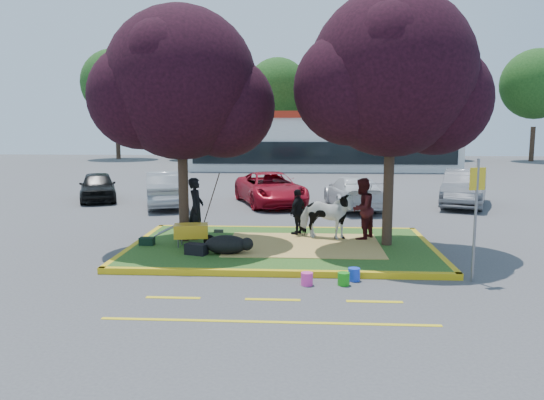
# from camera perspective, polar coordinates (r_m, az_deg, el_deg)

# --- Properties ---
(ground) EXTENTS (90.00, 90.00, 0.00)m
(ground) POSITION_cam_1_polar(r_m,az_deg,el_deg) (14.70, 1.03, -5.40)
(ground) COLOR #424244
(ground) RESTS_ON ground
(median_island) EXTENTS (8.00, 5.00, 0.15)m
(median_island) POSITION_cam_1_polar(r_m,az_deg,el_deg) (14.68, 1.03, -5.11)
(median_island) COLOR #214C17
(median_island) RESTS_ON ground
(curb_near) EXTENTS (8.30, 0.16, 0.15)m
(curb_near) POSITION_cam_1_polar(r_m,az_deg,el_deg) (12.19, 0.52, -7.89)
(curb_near) COLOR gold
(curb_near) RESTS_ON ground
(curb_far) EXTENTS (8.30, 0.16, 0.15)m
(curb_far) POSITION_cam_1_polar(r_m,az_deg,el_deg) (17.20, 1.39, -3.15)
(curb_far) COLOR gold
(curb_far) RESTS_ON ground
(curb_left) EXTENTS (0.16, 5.30, 0.15)m
(curb_left) POSITION_cam_1_polar(r_m,az_deg,el_deg) (15.40, -14.37, -4.75)
(curb_left) COLOR gold
(curb_left) RESTS_ON ground
(curb_right) EXTENTS (0.16, 5.30, 0.15)m
(curb_right) POSITION_cam_1_polar(r_m,az_deg,el_deg) (15.08, 16.78, -5.11)
(curb_right) COLOR gold
(curb_right) RESTS_ON ground
(straw_bedding) EXTENTS (4.20, 3.00, 0.01)m
(straw_bedding) POSITION_cam_1_polar(r_m,az_deg,el_deg) (14.65, 3.39, -4.83)
(straw_bedding) COLOR tan
(straw_bedding) RESTS_ON median_island
(tree_purple_left) EXTENTS (5.06, 4.20, 6.51)m
(tree_purple_left) POSITION_cam_1_polar(r_m,az_deg,el_deg) (15.07, -9.70, 11.52)
(tree_purple_left) COLOR black
(tree_purple_left) RESTS_ON median_island
(tree_purple_right) EXTENTS (5.30, 4.40, 6.82)m
(tree_purple_right) POSITION_cam_1_polar(r_m,az_deg,el_deg) (14.69, 12.84, 12.31)
(tree_purple_right) COLOR black
(tree_purple_right) RESTS_ON median_island
(fire_lane_stripe_a) EXTENTS (1.10, 0.12, 0.01)m
(fire_lane_stripe_a) POSITION_cam_1_polar(r_m,az_deg,el_deg) (10.96, -10.59, -10.29)
(fire_lane_stripe_a) COLOR yellow
(fire_lane_stripe_a) RESTS_ON ground
(fire_lane_stripe_b) EXTENTS (1.10, 0.12, 0.01)m
(fire_lane_stripe_b) POSITION_cam_1_polar(r_m,az_deg,el_deg) (10.67, 0.07, -10.67)
(fire_lane_stripe_b) COLOR yellow
(fire_lane_stripe_b) RESTS_ON ground
(fire_lane_stripe_c) EXTENTS (1.10, 0.12, 0.01)m
(fire_lane_stripe_c) POSITION_cam_1_polar(r_m,az_deg,el_deg) (10.75, 10.97, -10.68)
(fire_lane_stripe_c) COLOR yellow
(fire_lane_stripe_c) RESTS_ON ground
(fire_lane_long) EXTENTS (6.00, 0.10, 0.01)m
(fire_lane_long) POSITION_cam_1_polar(r_m,az_deg,el_deg) (9.54, -0.36, -12.99)
(fire_lane_long) COLOR yellow
(fire_lane_long) RESTS_ON ground
(retail_building) EXTENTS (20.40, 8.40, 4.40)m
(retail_building) POSITION_cam_1_polar(r_m,az_deg,el_deg) (42.30, 5.36, 6.50)
(retail_building) COLOR silver
(retail_building) RESTS_ON ground
(treeline) EXTENTS (46.58, 7.80, 14.63)m
(treeline) POSITION_cam_1_polar(r_m,az_deg,el_deg) (52.07, 4.22, 12.85)
(treeline) COLOR black
(treeline) RESTS_ON ground
(cow) EXTENTS (1.77, 1.16, 1.37)m
(cow) POSITION_cam_1_polar(r_m,az_deg,el_deg) (15.30, 5.81, -1.70)
(cow) COLOR white
(cow) RESTS_ON median_island
(calf) EXTENTS (1.25, 0.94, 0.48)m
(calf) POSITION_cam_1_polar(r_m,az_deg,el_deg) (13.66, -4.95, -4.80)
(calf) COLOR black
(calf) RESTS_ON median_island
(handler) EXTENTS (0.45, 0.66, 1.77)m
(handler) POSITION_cam_1_polar(r_m,az_deg,el_deg) (15.48, -8.16, -0.88)
(handler) COLOR black
(handler) RESTS_ON median_island
(visitor_a) EXTENTS (1.03, 1.09, 1.77)m
(visitor_a) POSITION_cam_1_polar(r_m,az_deg,el_deg) (15.45, 9.65, -0.93)
(visitor_a) COLOR #411214
(visitor_a) RESTS_ON median_island
(visitor_b) EXTENTS (0.69, 0.87, 1.38)m
(visitor_b) POSITION_cam_1_polar(r_m,az_deg,el_deg) (15.89, 2.81, -1.29)
(visitor_b) COLOR black
(visitor_b) RESTS_ON median_island
(wheelbarrow) EXTENTS (1.63, 0.68, 0.61)m
(wheelbarrow) POSITION_cam_1_polar(r_m,az_deg,el_deg) (14.54, -8.65, -3.34)
(wheelbarrow) COLOR black
(wheelbarrow) RESTS_ON median_island
(gear_bag_dark) EXTENTS (0.61, 0.45, 0.28)m
(gear_bag_dark) POSITION_cam_1_polar(r_m,az_deg,el_deg) (13.69, -8.14, -5.25)
(gear_bag_dark) COLOR black
(gear_bag_dark) RESTS_ON median_island
(gear_bag_green) EXTENTS (0.40, 0.26, 0.21)m
(gear_bag_green) POSITION_cam_1_polar(r_m,az_deg,el_deg) (15.02, -13.30, -4.33)
(gear_bag_green) COLOR black
(gear_bag_green) RESTS_ON median_island
(sign_post) EXTENTS (0.37, 0.16, 2.72)m
(sign_post) POSITION_cam_1_polar(r_m,az_deg,el_deg) (12.30, 21.10, -0.59)
(sign_post) COLOR slate
(sign_post) RESTS_ON ground
(bucket_green) EXTENTS (0.33, 0.33, 0.28)m
(bucket_green) POSITION_cam_1_polar(r_m,az_deg,el_deg) (11.65, 7.71, -8.41)
(bucket_green) COLOR #1C9A17
(bucket_green) RESTS_ON ground
(bucket_pink) EXTENTS (0.30, 0.30, 0.28)m
(bucket_pink) POSITION_cam_1_polar(r_m,az_deg,el_deg) (11.57, 3.78, -8.46)
(bucket_pink) COLOR #FC38A8
(bucket_pink) RESTS_ON ground
(bucket_blue) EXTENTS (0.29, 0.29, 0.29)m
(bucket_blue) POSITION_cam_1_polar(r_m,az_deg,el_deg) (12.00, 8.81, -7.91)
(bucket_blue) COLOR blue
(bucket_blue) RESTS_ON ground
(car_black) EXTENTS (2.83, 4.12, 1.30)m
(car_black) POSITION_cam_1_polar(r_m,az_deg,el_deg) (25.31, -18.24, 1.41)
(car_black) COLOR black
(car_black) RESTS_ON ground
(car_silver) EXTENTS (2.78, 4.77, 1.49)m
(car_silver) POSITION_cam_1_polar(r_m,az_deg,el_deg) (22.85, -11.32, 1.20)
(car_silver) COLOR gray
(car_silver) RESTS_ON ground
(car_red) EXTENTS (3.79, 5.49, 1.39)m
(car_red) POSITION_cam_1_polar(r_m,az_deg,el_deg) (22.85, -0.16, 1.24)
(car_red) COLOR #A10D1E
(car_red) RESTS_ON ground
(car_white) EXTENTS (2.44, 4.82, 1.34)m
(car_white) POSITION_cam_1_polar(r_m,az_deg,el_deg) (22.08, 8.73, 0.84)
(car_white) COLOR silver
(car_white) RESTS_ON ground
(car_grey) EXTENTS (3.08, 4.91, 1.53)m
(car_grey) POSITION_cam_1_polar(r_m,az_deg,el_deg) (23.92, 19.98, 1.22)
(car_grey) COLOR #5C5E63
(car_grey) RESTS_ON ground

